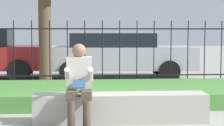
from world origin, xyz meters
TOP-DOWN VIEW (x-y plane):
  - ground_plane at (0.00, 0.00)m, footprint 60.00×60.00m
  - stone_bench at (-0.07, 0.00)m, footprint 2.74×0.46m
  - person_seated_reader at (-0.72, -0.26)m, footprint 0.42×0.73m
  - grass_berm at (0.00, 1.86)m, footprint 8.92×2.32m
  - iron_fence at (-0.00, 3.43)m, footprint 6.92×0.03m
  - car_parked_center at (0.33, 5.54)m, footprint 4.61×2.03m

SIDE VIEW (x-z plane):
  - ground_plane at x=0.00m, z-range 0.00..0.00m
  - grass_berm at x=0.00m, z-range 0.00..0.30m
  - stone_bench at x=-0.07m, z-range -0.03..0.43m
  - person_seated_reader at x=-0.72m, z-range 0.06..1.32m
  - car_parked_center at x=0.33m, z-range 0.05..1.44m
  - iron_fence at x=0.00m, z-range 0.03..1.74m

